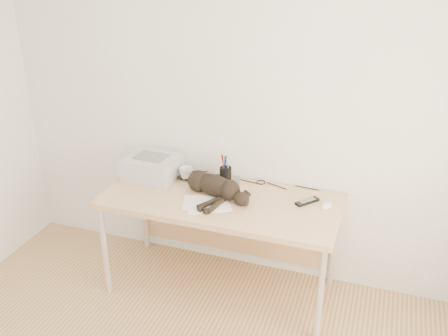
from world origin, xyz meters
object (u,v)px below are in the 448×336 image
at_px(pen_cup, 226,175).
at_px(desk, 224,209).
at_px(printer, 152,167).
at_px(mouse, 327,204).
at_px(cat, 213,186).
at_px(mug, 186,174).

bearing_deg(pen_cup, desk, -74.12).
bearing_deg(printer, desk, -4.95).
xyz_separation_m(printer, mouse, (1.26, -0.02, -0.07)).
height_order(printer, cat, printer).
height_order(desk, mouse, mouse).
height_order(desk, cat, cat).
relative_size(mug, mouse, 0.94).
bearing_deg(mug, mouse, -3.76).
relative_size(pen_cup, mouse, 2.04).
distance_m(desk, pen_cup, 0.25).
bearing_deg(printer, pen_cup, 10.87).
distance_m(printer, pen_cup, 0.54).
distance_m(printer, mouse, 1.26).
xyz_separation_m(cat, pen_cup, (0.02, 0.21, -0.01)).
xyz_separation_m(printer, cat, (0.51, -0.11, -0.02)).
xyz_separation_m(desk, cat, (-0.06, -0.06, 0.20)).
height_order(desk, pen_cup, pen_cup).
height_order(cat, pen_cup, pen_cup).
distance_m(desk, cat, 0.22).
distance_m(pen_cup, mouse, 0.75).
bearing_deg(desk, pen_cup, 105.88).
bearing_deg(mouse, desk, -162.63).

